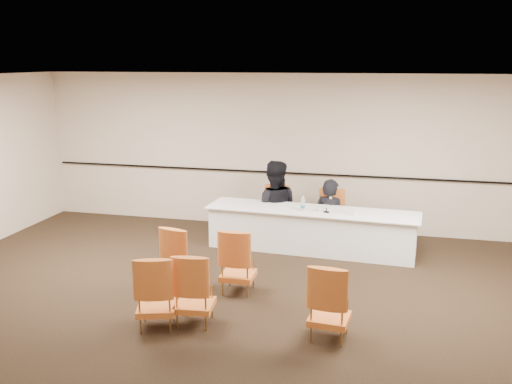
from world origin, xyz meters
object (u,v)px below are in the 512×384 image
Objects in this scene: water_bottle at (303,203)px; aud_chair_front_left at (182,257)px; panelist_second_chair at (274,212)px; aud_chair_back_mid at (194,288)px; aud_chair_back_right at (330,301)px; coffee_cup at (355,212)px; panelist_main at (330,224)px; microphone at (327,205)px; aud_chair_front_mid at (238,260)px; drinking_glass at (320,209)px; panelist_main_chair at (330,217)px; aud_chair_back_left at (156,291)px; panelist_second at (274,212)px; panel_table at (311,230)px.

water_bottle is 2.51m from aud_chair_front_left.
water_bottle is (0.65, -0.69, 0.38)m from panelist_second_chair.
aud_chair_back_mid is 1.68m from aud_chair_back_right.
water_bottle is 1.99× the size of coffee_cup.
panelist_main is 3.91m from aud_chair_back_mid.
microphone reaches higher than aud_chair_front_mid.
coffee_cup is at bearing 53.38° from aud_chair_back_mid.
panelist_main_chair is at bearing 80.63° from drinking_glass.
panelist_main_chair is at bearing 49.39° from aud_chair_back_left.
microphone is (0.01, -0.66, 0.51)m from panelist_main.
drinking_glass is 3.12m from aud_chair_back_right.
panelist_second_chair is at bearing 166.33° from microphone.
aud_chair_front_mid is at bearing 89.78° from panelist_main.
aud_chair_back_left is at bearing -111.54° from water_bottle.
aud_chair_back_left is at bearing -118.68° from aud_chair_front_mid.
panelist_second is at bearing 166.33° from microphone.
aud_chair_back_left is at bearing -169.38° from aud_chair_back_right.
panelist_main is 0.13m from panelist_main_chair.
aud_chair_front_mid is (0.05, -2.66, 0.00)m from panelist_second_chair.
aud_chair_back_right is (1.42, -1.08, 0.00)m from aud_chair_front_mid.
panelist_main is 1.74× the size of aud_chair_front_mid.
coffee_cup is at bearing 53.46° from aud_chair_front_left.
coffee_cup is at bearing -52.81° from panelist_main_chair.
panelist_main is 0.76m from drinking_glass.
microphone is 0.27× the size of aud_chair_back_left.
panelist_main_chair is (0.26, 0.53, 0.11)m from panel_table.
aud_chair_back_left and aud_chair_back_right have the same top height.
panelist_main_chair is 0.70m from drinking_glass.
aud_chair_back_mid is at bearing -105.59° from water_bottle.
water_bottle reaches higher than panelist_main_chair.
coffee_cup is 2.40m from aud_chair_front_mid.
aud_chair_front_left is 1.17m from aud_chair_back_mid.
aud_chair_back_mid is at bearing 92.12° from panelist_main.
coffee_cup is (0.50, -0.75, 0.32)m from panelist_main_chair.
panelist_second_chair and aud_chair_front_left have the same top height.
panelist_second_chair is 1.00× the size of aud_chair_back_left.
microphone is at bearing 112.03° from panelist_main.
aud_chair_front_mid reaches higher than drinking_glass.
panel_table is at bearing 133.67° from panelist_second.
panelist_main_chair is at bearing 167.15° from panelist_second.
panelist_main is at bearing 67.80° from panel_table.
panelist_second_chair is 4.01m from aud_chair_back_left.
panelist_second_chair is at bearing 116.29° from aud_chair_back_right.
aud_chair_back_left is (-1.70, -3.24, -0.38)m from microphone.
aud_chair_front_left is 0.82m from aud_chair_front_mid.
aud_chair_front_left and aud_chair_back_left have the same top height.
panelist_main is 3.23m from aud_chair_front_left.
aud_chair_back_mid is at bearing 77.49° from panelist_second.
panelist_second is 2.03× the size of panelist_second_chair.
panelist_second_chair is 1.34m from microphone.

